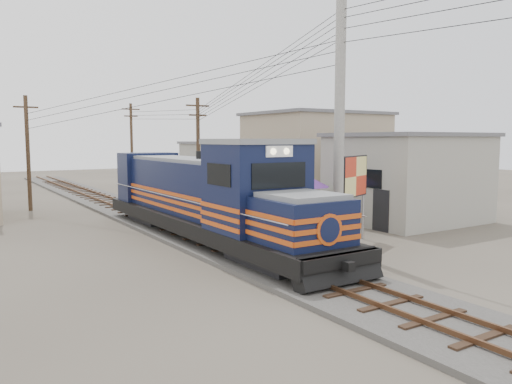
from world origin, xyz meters
TOP-DOWN VIEW (x-y plane):
  - ground at (0.00, 0.00)m, footprint 120.00×120.00m
  - ballast at (0.00, 10.00)m, footprint 3.60×70.00m
  - track at (0.00, 10.00)m, footprint 1.15×70.00m
  - locomotive at (0.00, 3.84)m, footprint 3.14×17.13m
  - utility_pole_main at (3.50, -0.50)m, footprint 0.40×0.40m
  - wooden_pole_mid at (4.50, 14.00)m, footprint 1.60×0.24m
  - wooden_pole_far at (4.80, 28.00)m, footprint 1.60×0.24m
  - wooden_pole_left at (-5.00, 18.00)m, footprint 1.60×0.24m
  - power_lines at (-0.14, 8.49)m, footprint 9.65×19.00m
  - shophouse_front at (11.50, 3.00)m, footprint 7.35×6.30m
  - shophouse_mid at (12.50, 12.00)m, footprint 8.40×7.35m
  - shophouse_back at (11.00, 22.00)m, footprint 6.30×6.30m
  - billboard at (5.08, 0.24)m, footprint 2.22×1.09m
  - market_umbrella at (6.21, 4.85)m, footprint 2.98×2.98m
  - vendor at (6.20, 5.69)m, footprint 0.79×0.77m
  - plant_nursery at (5.40, 4.37)m, footprint 3.38×1.87m

SIDE VIEW (x-z plane):
  - ground at x=0.00m, z-range 0.00..0.00m
  - ballast at x=0.00m, z-range 0.00..0.16m
  - track at x=0.00m, z-range 0.20..0.32m
  - plant_nursery at x=5.40m, z-range -0.07..0.93m
  - vendor at x=6.20m, z-range 0.00..1.84m
  - locomotive at x=0.00m, z-range -0.29..3.95m
  - shophouse_back at x=11.00m, z-range 0.01..4.21m
  - market_umbrella at x=6.21m, z-range 0.96..3.48m
  - shophouse_front at x=11.50m, z-range 0.01..4.71m
  - billboard at x=5.08m, z-range 0.88..4.57m
  - shophouse_mid at x=12.50m, z-range 0.01..6.21m
  - wooden_pole_mid at x=4.50m, z-range 0.18..7.18m
  - wooden_pole_left at x=-5.00m, z-range 0.18..7.18m
  - wooden_pole_far at x=4.80m, z-range 0.18..7.68m
  - utility_pole_main at x=3.50m, z-range 0.00..10.00m
  - power_lines at x=-0.14m, z-range 5.91..9.21m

